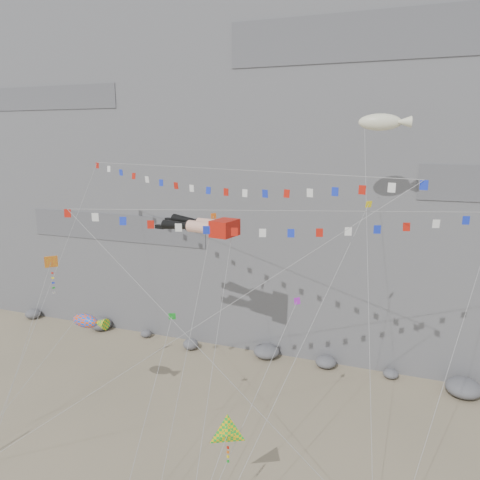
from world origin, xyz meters
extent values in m
plane|color=gray|center=(0.00, 0.00, 0.00)|extent=(120.00, 120.00, 0.00)
cube|color=slate|center=(0.00, 32.00, 25.00)|extent=(80.00, 28.00, 50.00)
cube|color=#B9170B|center=(-0.60, 7.60, 14.94)|extent=(1.90, 2.37, 1.26)
cylinder|color=#E5A78F|center=(-2.52, 7.30, 14.94)|extent=(2.26, 1.29, 0.93)
sphere|color=black|center=(-3.56, 7.49, 14.94)|extent=(0.85, 0.85, 0.85)
cone|color=black|center=(-4.80, 7.72, 14.87)|extent=(2.64, 1.21, 0.87)
cube|color=black|center=(-6.46, 8.02, 14.59)|extent=(0.87, 0.51, 0.31)
cylinder|color=#E5A78F|center=(-2.29, 8.54, 14.94)|extent=(2.26, 1.29, 0.93)
sphere|color=black|center=(-3.34, 8.73, 14.94)|extent=(0.85, 0.85, 0.85)
cone|color=black|center=(-4.58, 8.95, 15.06)|extent=(2.65, 1.22, 0.93)
cube|color=black|center=(-6.24, 9.25, 14.97)|extent=(0.87, 0.51, 0.31)
cylinder|color=gray|center=(1.20, 0.30, 7.50)|extent=(0.03, 0.03, 21.16)
cylinder|color=gray|center=(-7.26, 1.28, 9.74)|extent=(0.03, 0.03, 26.05)
cylinder|color=gray|center=(8.82, 0.70, 8.57)|extent=(0.03, 0.03, 20.09)
cylinder|color=gray|center=(-13.54, -0.38, 6.25)|extent=(0.03, 0.03, 13.67)
cylinder|color=gray|center=(-12.70, -0.54, 4.04)|extent=(0.03, 0.03, 11.32)
cylinder|color=gray|center=(11.04, 5.22, 11.44)|extent=(0.03, 0.03, 27.09)
cylinder|color=gray|center=(-1.08, 2.08, 7.80)|extent=(0.03, 0.03, 21.12)
cylinder|color=gray|center=(4.41, -0.99, 5.53)|extent=(0.03, 0.03, 15.50)
cylinder|color=gray|center=(-1.60, -2.90, 4.89)|extent=(0.03, 0.03, 13.48)
cylinder|color=gray|center=(6.83, 0.16, 8.65)|extent=(0.03, 0.03, 23.95)
camera|label=1|loc=(12.74, -24.84, 21.62)|focal=35.00mm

